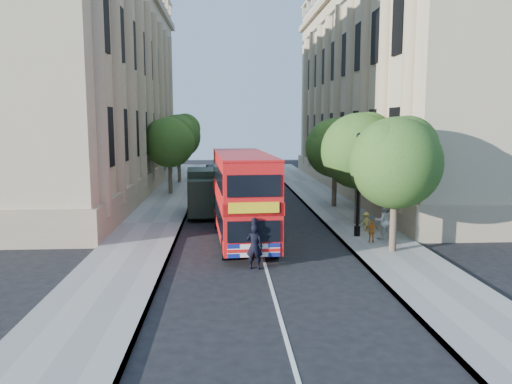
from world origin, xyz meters
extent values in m
plane|color=black|center=(0.00, 0.00, 0.00)|extent=(120.00, 120.00, 0.00)
cube|color=gray|center=(5.75, 10.00, 0.06)|extent=(3.50, 80.00, 0.12)
cube|color=gray|center=(-5.75, 10.00, 0.06)|extent=(3.50, 80.00, 0.12)
cube|color=tan|center=(13.80, 24.00, 9.00)|extent=(12.00, 38.00, 18.00)
cube|color=tan|center=(-13.80, 24.00, 9.00)|extent=(12.00, 38.00, 18.00)
cylinder|color=#473828|center=(5.80, 3.00, 1.43)|extent=(0.32, 0.32, 2.86)
sphere|color=#2B501A|center=(5.80, 3.00, 4.03)|extent=(4.00, 4.00, 4.00)
sphere|color=#2B501A|center=(6.40, 3.40, 4.68)|extent=(2.80, 2.80, 2.80)
sphere|color=#2B501A|center=(5.30, 2.70, 4.55)|extent=(2.60, 2.60, 2.60)
cylinder|color=#473828|center=(5.80, 9.00, 1.50)|extent=(0.32, 0.32, 2.99)
sphere|color=#2B501A|center=(5.80, 9.00, 4.22)|extent=(4.20, 4.20, 4.20)
sphere|color=#2B501A|center=(6.40, 9.40, 4.90)|extent=(2.94, 2.94, 2.94)
sphere|color=#2B501A|center=(5.30, 8.70, 4.76)|extent=(2.73, 2.73, 2.73)
cylinder|color=#473828|center=(5.80, 15.00, 1.45)|extent=(0.32, 0.32, 2.90)
sphere|color=#2B501A|center=(5.80, 15.00, 4.09)|extent=(4.00, 4.00, 4.00)
sphere|color=#2B501A|center=(6.40, 15.40, 4.75)|extent=(2.80, 2.80, 2.80)
sphere|color=#2B501A|center=(5.30, 14.70, 4.62)|extent=(2.60, 2.60, 2.60)
cylinder|color=#473828|center=(-6.00, 22.00, 1.50)|extent=(0.32, 0.32, 2.99)
sphere|color=#2B501A|center=(-6.00, 22.00, 4.22)|extent=(4.00, 4.00, 4.00)
sphere|color=#2B501A|center=(-5.40, 22.40, 4.90)|extent=(2.80, 2.80, 2.80)
sphere|color=#2B501A|center=(-6.50, 21.70, 4.76)|extent=(2.60, 2.60, 2.60)
cylinder|color=#473828|center=(-6.00, 30.00, 1.58)|extent=(0.32, 0.32, 3.17)
sphere|color=#2B501A|center=(-6.00, 30.00, 4.46)|extent=(4.20, 4.20, 4.20)
sphere|color=#2B501A|center=(-5.40, 30.40, 5.18)|extent=(2.94, 2.94, 2.94)
sphere|color=#2B501A|center=(-6.50, 29.70, 5.04)|extent=(2.73, 2.73, 2.73)
cylinder|color=black|center=(5.00, 6.00, 0.37)|extent=(0.30, 0.30, 0.50)
cylinder|color=black|center=(5.00, 6.00, 2.62)|extent=(0.14, 0.14, 5.00)
sphere|color=black|center=(5.00, 6.00, 5.12)|extent=(0.32, 0.32, 0.32)
cube|color=red|center=(-0.76, 5.68, 2.33)|extent=(2.95, 9.25, 3.79)
cube|color=black|center=(-0.76, 5.68, 1.49)|extent=(2.98, 8.68, 0.86)
cube|color=black|center=(-0.76, 5.68, 3.31)|extent=(2.98, 8.68, 0.86)
cube|color=yellow|center=(-0.48, 1.12, 2.45)|extent=(2.02, 0.20, 0.43)
cylinder|color=black|center=(-1.65, 2.40, 0.48)|extent=(0.33, 0.97, 0.96)
cylinder|color=black|center=(0.52, 2.53, 0.48)|extent=(0.33, 0.97, 0.96)
cylinder|color=black|center=(-2.03, 8.63, 0.48)|extent=(0.33, 0.97, 0.96)
cylinder|color=black|center=(0.14, 8.76, 0.48)|extent=(0.33, 0.97, 0.96)
cube|color=black|center=(-2.79, 11.04, 1.38)|extent=(2.16, 1.97, 2.15)
cube|color=black|center=(-2.74, 10.17, 1.64)|extent=(1.84, 0.22, 0.72)
cube|color=black|center=(-2.94, 13.28, 1.58)|extent=(2.25, 3.40, 2.55)
cube|color=black|center=(-2.90, 12.67, 0.36)|extent=(2.15, 5.01, 0.26)
cylinder|color=black|center=(-3.71, 10.88, 0.41)|extent=(0.28, 0.83, 0.82)
cylinder|color=black|center=(-1.87, 11.00, 0.41)|extent=(0.28, 0.83, 0.82)
cylinder|color=black|center=(-3.92, 14.24, 0.41)|extent=(0.28, 0.83, 0.82)
cylinder|color=black|center=(-2.09, 14.36, 0.41)|extent=(0.28, 0.83, 0.82)
imported|color=black|center=(-0.46, 1.00, 0.90)|extent=(0.74, 0.57, 1.81)
imported|color=silver|center=(6.08, 5.31, 1.03)|extent=(0.99, 0.82, 1.82)
imported|color=orange|center=(5.31, 4.55, 0.67)|extent=(0.69, 0.40, 1.11)
imported|color=#DFC44C|center=(5.79, 7.20, 0.61)|extent=(0.73, 0.62, 0.98)
camera|label=1|loc=(-1.60, -18.17, 5.76)|focal=35.00mm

